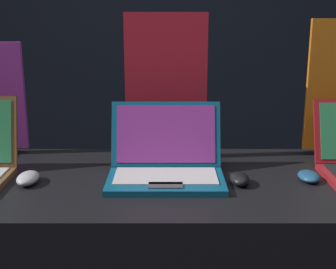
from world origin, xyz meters
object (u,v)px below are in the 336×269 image
laptop_middle (164,162)px  mouse_middle (238,179)px  promo_stand_middle (164,90)px  mouse_back (307,176)px  mouse_front (26,178)px

laptop_middle → mouse_middle: bearing=-14.8°
promo_stand_middle → mouse_back: (0.47, -0.25, -0.24)m
laptop_middle → mouse_front: bearing=-173.0°
mouse_front → mouse_back: (0.91, 0.03, -0.00)m
mouse_front → mouse_back: mouse_front is taller
mouse_front → laptop_middle: laptop_middle is taller
laptop_middle → promo_stand_middle: 0.30m
mouse_front → promo_stand_middle: (0.44, 0.28, 0.24)m
mouse_front → mouse_middle: bearing=-0.7°
mouse_front → mouse_middle: (0.68, -0.01, 0.00)m
mouse_front → mouse_middle: size_ratio=1.17×
mouse_front → laptop_middle: bearing=7.0°
promo_stand_middle → mouse_back: 0.58m
laptop_middle → mouse_middle: 0.25m
mouse_front → laptop_middle: size_ratio=0.30×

